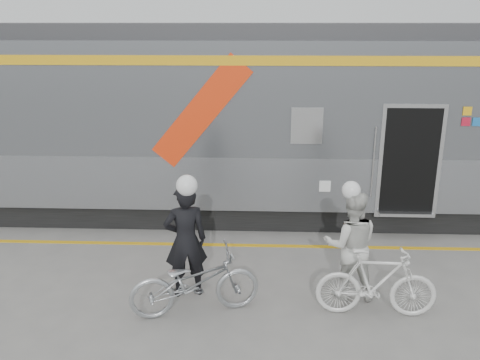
# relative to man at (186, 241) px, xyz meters

# --- Properties ---
(ground) EXTENTS (90.00, 90.00, 0.00)m
(ground) POSITION_rel_man_xyz_m (0.78, -0.32, -0.91)
(ground) COLOR slate
(ground) RESTS_ON ground
(train) EXTENTS (24.00, 3.17, 4.10)m
(train) POSITION_rel_man_xyz_m (1.82, 3.87, 1.14)
(train) COLOR black
(train) RESTS_ON ground
(safety_strip) EXTENTS (24.00, 0.12, 0.01)m
(safety_strip) POSITION_rel_man_xyz_m (0.78, 1.83, -0.91)
(safety_strip) COLOR gold
(safety_strip) RESTS_ON ground
(man) EXTENTS (0.76, 0.60, 1.82)m
(man) POSITION_rel_man_xyz_m (0.00, 0.00, 0.00)
(man) COLOR black
(man) RESTS_ON ground
(bicycle_left) EXTENTS (2.02, 1.16, 1.00)m
(bicycle_left) POSITION_rel_man_xyz_m (0.20, -0.55, -0.41)
(bicycle_left) COLOR #A0A4A8
(bicycle_left) RESTS_ON ground
(woman) EXTENTS (0.87, 0.69, 1.73)m
(woman) POSITION_rel_man_xyz_m (2.54, 0.04, -0.04)
(woman) COLOR beige
(woman) RESTS_ON ground
(bicycle_right) EXTENTS (1.77, 0.57, 1.05)m
(bicycle_right) POSITION_rel_man_xyz_m (2.84, -0.51, -0.39)
(bicycle_right) COLOR silver
(bicycle_right) RESTS_ON ground
(helmet_man) EXTENTS (0.32, 0.32, 0.32)m
(helmet_man) POSITION_rel_man_xyz_m (0.00, 0.00, 1.07)
(helmet_man) COLOR white
(helmet_man) RESTS_ON man
(helmet_woman) EXTENTS (0.28, 0.28, 0.28)m
(helmet_woman) POSITION_rel_man_xyz_m (2.54, 0.04, 0.96)
(helmet_woman) COLOR white
(helmet_woman) RESTS_ON woman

